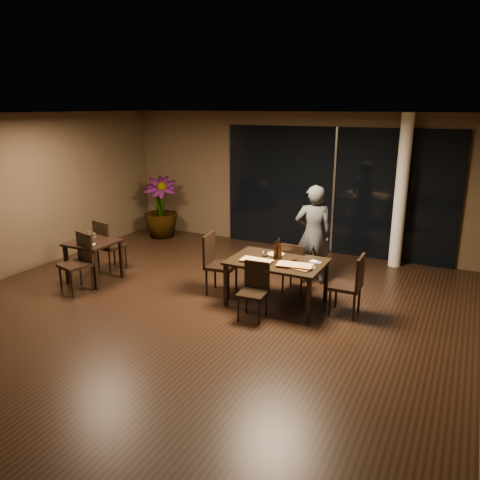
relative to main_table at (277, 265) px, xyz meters
name	(u,v)px	position (x,y,z in m)	size (l,w,h in m)	color
ground	(198,311)	(-1.00, -0.80, -0.68)	(8.00, 8.00, 0.00)	black
wall_back	(292,181)	(-1.00, 3.25, 0.82)	(8.00, 0.10, 3.00)	#443724
wall_left	(11,196)	(-5.05, -0.80, 0.82)	(0.10, 8.00, 3.00)	#443724
ceiling	(193,113)	(-1.00, -0.80, 2.34)	(8.00, 8.00, 0.04)	silver
window_panel	(334,192)	(0.00, 3.16, 0.67)	(5.00, 0.06, 2.70)	black
column	(401,192)	(1.40, 2.85, 0.82)	(0.24, 0.24, 3.00)	white
main_table	(277,265)	(0.00, 0.00, 0.00)	(1.50, 1.00, 0.75)	black
side_table	(93,248)	(-3.40, -0.50, -0.05)	(0.80, 0.80, 0.75)	black
chair_main_far	(295,266)	(0.10, 0.56, -0.17)	(0.44, 0.44, 0.90)	black
chair_main_near	(254,287)	(-0.12, -0.59, -0.19)	(0.43, 0.43, 0.87)	black
chair_main_left	(216,260)	(-1.11, 0.00, -0.09)	(0.55, 0.55, 1.04)	black
chair_main_right	(352,282)	(1.17, 0.13, -0.14)	(0.45, 0.45, 0.97)	black
chair_side_far	(107,243)	(-3.57, 0.04, -0.12)	(0.55, 0.55, 1.00)	black
chair_side_near	(79,259)	(-3.29, -0.95, -0.11)	(0.57, 0.57, 1.01)	black
diner	(313,235)	(0.20, 1.21, 0.22)	(0.61, 0.41, 1.80)	#2E3133
potted_plant	(160,207)	(-4.10, 2.52, 0.06)	(0.80, 0.80, 1.47)	#26531B
pizza_board_left	(256,262)	(-0.26, -0.22, 0.08)	(0.50, 0.25, 0.01)	#4A2A18
pizza_board_right	(295,266)	(0.35, -0.16, 0.08)	(0.55, 0.27, 0.01)	#4A2F18
oblong_pizza_left	(256,261)	(-0.26, -0.22, 0.10)	(0.48, 0.23, 0.02)	maroon
oblong_pizza_right	(295,265)	(0.35, -0.16, 0.10)	(0.52, 0.24, 0.02)	maroon
round_pizza	(276,254)	(-0.13, 0.26, 0.08)	(0.26, 0.26, 0.01)	red
bottle_a	(276,250)	(-0.05, 0.05, 0.23)	(0.07, 0.07, 0.30)	black
bottle_b	(280,253)	(0.05, 0.00, 0.20)	(0.06, 0.06, 0.26)	black
bottle_c	(279,248)	(-0.03, 0.13, 0.24)	(0.07, 0.07, 0.33)	black
tumbler_left	(265,253)	(-0.26, 0.11, 0.12)	(0.08, 0.08, 0.10)	white
tumbler_right	(295,257)	(0.24, 0.14, 0.12)	(0.08, 0.08, 0.10)	white
napkin_near	(309,267)	(0.56, -0.11, 0.08)	(0.18, 0.10, 0.01)	silver
napkin_far	(316,262)	(0.58, 0.18, 0.08)	(0.18, 0.10, 0.01)	white
wine_glass_a	(89,236)	(-3.53, -0.45, 0.15)	(0.07, 0.07, 0.16)	white
wine_glass_b	(94,238)	(-3.28, -0.58, 0.17)	(0.09, 0.09, 0.19)	white
side_napkin	(90,244)	(-3.30, -0.67, 0.08)	(0.18, 0.11, 0.01)	white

